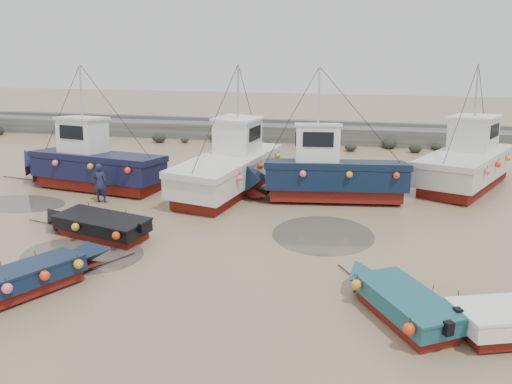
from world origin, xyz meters
TOP-DOWN VIEW (x-y plane):
  - ground at (0.00, 0.00)m, footprint 120.00×120.00m
  - seawall at (0.05, 21.99)m, footprint 60.00×4.92m
  - puddle_a at (-3.90, -0.89)m, footprint 4.46×4.46m
  - puddle_b at (4.38, 2.79)m, footprint 4.02×4.02m
  - puddle_c at (-9.88, 3.90)m, footprint 4.49×4.49m
  - puddle_d at (0.62, 11.17)m, footprint 5.33×5.33m
  - dinghy_1 at (-3.84, -3.54)m, footprint 3.55×5.25m
  - dinghy_2 at (6.84, -2.90)m, footprint 3.38×4.91m
  - dinghy_4 at (-4.34, 0.92)m, footprint 6.03×2.74m
  - cabin_boat_0 at (-8.02, 7.00)m, footprint 9.98×3.75m
  - cabin_boat_1 at (-0.61, 8.23)m, footprint 4.52×11.26m
  - cabin_boat_2 at (3.98, 7.33)m, footprint 9.85×3.38m
  - cabin_boat_3 at (11.37, 11.42)m, footprint 6.50×9.66m
  - person at (-6.20, 4.87)m, footprint 0.73×0.52m

SIDE VIEW (x-z plane):
  - ground at x=0.00m, z-range 0.00..0.00m
  - person at x=-6.20m, z-range -0.94..0.94m
  - puddle_a at x=-3.90m, z-range 0.00..0.01m
  - puddle_b at x=4.38m, z-range 0.00..0.01m
  - puddle_c at x=-9.88m, z-range 0.00..0.01m
  - puddle_d at x=0.62m, z-range 0.00..0.01m
  - dinghy_4 at x=-4.34m, z-range -0.17..1.26m
  - dinghy_1 at x=-3.84m, z-range -0.16..1.27m
  - dinghy_2 at x=6.84m, z-range -0.15..1.27m
  - seawall at x=0.05m, z-range -0.12..1.38m
  - cabin_boat_1 at x=-0.61m, z-range -1.81..4.41m
  - cabin_boat_3 at x=11.37m, z-range -1.77..4.45m
  - cabin_boat_0 at x=-8.02m, z-range -1.76..4.46m
  - cabin_boat_2 at x=3.98m, z-range -1.76..4.46m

